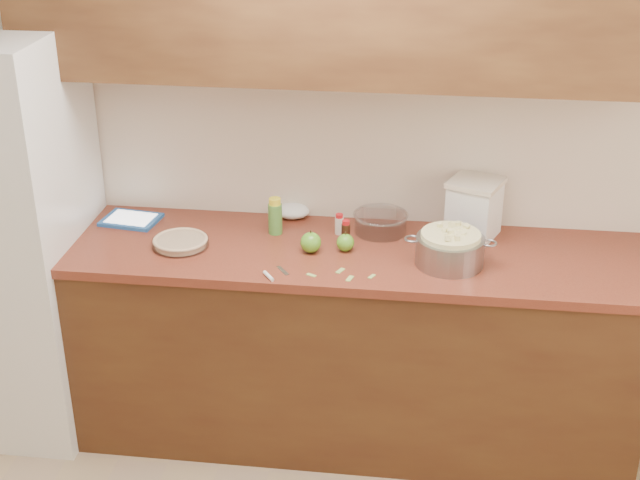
# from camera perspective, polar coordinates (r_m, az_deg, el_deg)

# --- Properties ---
(room_shell) EXTENTS (3.60, 3.60, 3.60)m
(room_shell) POSITION_cam_1_polar(r_m,az_deg,el_deg) (2.27, -3.55, -8.16)
(room_shell) COLOR #A08567
(room_shell) RESTS_ON ground
(counter_run) EXTENTS (2.64, 0.68, 0.92)m
(counter_run) POSITION_cam_1_polar(r_m,az_deg,el_deg) (3.96, 0.69, -6.52)
(counter_run) COLOR #4C2D15
(counter_run) RESTS_ON ground
(fridge) EXTENTS (0.70, 0.70, 1.80)m
(fridge) POSITION_cam_1_polar(r_m,az_deg,el_deg) (4.11, -19.69, 0.15)
(fridge) COLOR white
(fridge) RESTS_ON ground
(pie) EXTENTS (0.24, 0.24, 0.04)m
(pie) POSITION_cam_1_polar(r_m,az_deg,el_deg) (3.79, -8.92, -0.13)
(pie) COLOR silver
(pie) RESTS_ON counter_run
(colander) EXTENTS (0.37, 0.27, 0.14)m
(colander) POSITION_cam_1_polar(r_m,az_deg,el_deg) (3.61, 8.31, -0.58)
(colander) COLOR gray
(colander) RESTS_ON counter_run
(flour_canister) EXTENTS (0.27, 0.27, 0.25)m
(flour_canister) POSITION_cam_1_polar(r_m,az_deg,el_deg) (3.85, 9.83, 2.05)
(flour_canister) COLOR white
(flour_canister) RESTS_ON counter_run
(tablet) EXTENTS (0.26, 0.22, 0.02)m
(tablet) POSITION_cam_1_polar(r_m,az_deg,el_deg) (4.07, -12.00, 1.29)
(tablet) COLOR #20559D
(tablet) RESTS_ON counter_run
(paring_knife) EXTENTS (0.10, 0.14, 0.02)m
(paring_knife) POSITION_cam_1_polar(r_m,az_deg,el_deg) (3.51, -3.16, -2.26)
(paring_knife) COLOR gray
(paring_knife) RESTS_ON counter_run
(lemon_bottle) EXTENTS (0.06, 0.06, 0.16)m
(lemon_bottle) POSITION_cam_1_polar(r_m,az_deg,el_deg) (3.84, -2.89, 1.51)
(lemon_bottle) COLOR #4C8C38
(lemon_bottle) RESTS_ON counter_run
(cinnamon_shaker) EXTENTS (0.04, 0.04, 0.09)m
(cinnamon_shaker) POSITION_cam_1_polar(r_m,az_deg,el_deg) (3.85, 1.24, 1.01)
(cinnamon_shaker) COLOR beige
(cinnamon_shaker) RESTS_ON counter_run
(vanilla_bottle) EXTENTS (0.04, 0.04, 0.11)m
(vanilla_bottle) POSITION_cam_1_polar(r_m,az_deg,el_deg) (3.76, 1.66, 0.50)
(vanilla_bottle) COLOR black
(vanilla_bottle) RESTS_ON counter_run
(mixing_bowl) EXTENTS (0.24, 0.24, 0.09)m
(mixing_bowl) POSITION_cam_1_polar(r_m,az_deg,el_deg) (3.87, 3.90, 1.17)
(mixing_bowl) COLOR silver
(mixing_bowl) RESTS_ON counter_run
(paper_towel) EXTENTS (0.17, 0.15, 0.06)m
(paper_towel) POSITION_cam_1_polar(r_m,az_deg,el_deg) (4.01, -1.77, 1.87)
(paper_towel) COLOR white
(paper_towel) RESTS_ON counter_run
(apple_left) EXTENTS (0.09, 0.09, 0.10)m
(apple_left) POSITION_cam_1_polar(r_m,az_deg,el_deg) (3.68, -0.59, -0.16)
(apple_left) COLOR #529923
(apple_left) RESTS_ON counter_run
(apple_center) EXTENTS (0.07, 0.07, 0.09)m
(apple_center) POSITION_cam_1_polar(r_m,az_deg,el_deg) (3.70, 1.63, -0.16)
(apple_center) COLOR #529923
(apple_center) RESTS_ON counter_run
(peel_a) EXTENTS (0.03, 0.04, 0.00)m
(peel_a) POSITION_cam_1_polar(r_m,az_deg,el_deg) (3.51, 3.33, -2.34)
(peel_a) COLOR #9FC15E
(peel_a) RESTS_ON counter_run
(peel_b) EXTENTS (0.04, 0.03, 0.00)m
(peel_b) POSITION_cam_1_polar(r_m,az_deg,el_deg) (3.51, -0.56, -2.26)
(peel_b) COLOR #9FC15E
(peel_b) RESTS_ON counter_run
(peel_c) EXTENTS (0.04, 0.05, 0.00)m
(peel_c) POSITION_cam_1_polar(r_m,az_deg,el_deg) (3.55, 1.30, -1.98)
(peel_c) COLOR #9FC15E
(peel_c) RESTS_ON counter_run
(peel_d) EXTENTS (0.03, 0.05, 0.00)m
(peel_d) POSITION_cam_1_polar(r_m,az_deg,el_deg) (3.49, 1.92, -2.48)
(peel_d) COLOR #9FC15E
(peel_d) RESTS_ON counter_run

